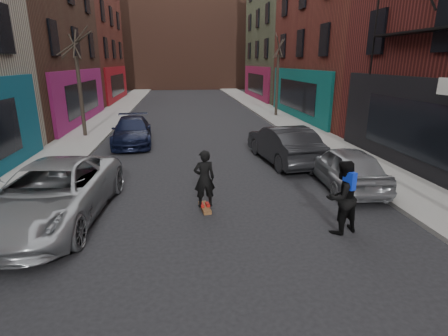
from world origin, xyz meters
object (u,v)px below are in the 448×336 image
object	(u,v)px
parked_left_far	(52,193)
parked_left_end	(132,131)
tree_left_far	(78,74)
tree_right_far	(278,68)
pedestrian	(342,197)
parked_right_end	(283,144)
parked_right_far	(345,166)
skateboarder	(204,179)
skateboard	(205,208)

from	to	relation	value
parked_left_far	parked_left_end	distance (m)	8.89
parked_left_far	tree_left_far	bearing A→B (deg)	104.64
tree_left_far	tree_right_far	bearing A→B (deg)	25.82
parked_left_far	pedestrian	world-z (taller)	pedestrian
tree_left_far	parked_right_end	world-z (taller)	tree_left_far
tree_right_far	parked_right_end	xyz separation A→B (m)	(-3.00, -12.07, -2.76)
parked_left_end	tree_left_far	bearing A→B (deg)	141.12
parked_left_far	parked_right_end	size ratio (longest dim) A/B	1.17
parked_right_far	pedestrian	size ratio (longest dim) A/B	2.23
parked_left_far	parked_left_end	world-z (taller)	parked_left_far
parked_right_far	parked_right_end	bearing A→B (deg)	-66.86
parked_left_far	skateboarder	size ratio (longest dim) A/B	3.34
skateboarder	tree_left_far	bearing A→B (deg)	-68.99
parked_right_end	skateboard	bearing A→B (deg)	44.38
skateboarder	pedestrian	bearing A→B (deg)	143.05
skateboard	pedestrian	bearing A→B (deg)	-36.95
tree_right_far	skateboarder	bearing A→B (deg)	-111.67
tree_right_far	parked_left_far	xyz separation A→B (m)	(-10.55, -16.76, -2.77)
tree_right_far	skateboarder	xyz separation A→B (m)	(-6.58, -16.56, -2.61)
tree_left_far	skateboard	bearing A→B (deg)	-61.15
tree_left_far	skateboard	xyz separation A→B (m)	(5.82, -10.56, -3.33)
tree_left_far	parked_left_far	xyz separation A→B (m)	(1.85, -10.76, -2.62)
tree_right_far	parked_left_far	bearing A→B (deg)	-122.17
parked_left_far	parked_right_far	xyz separation A→B (m)	(8.74, 1.55, -0.07)
skateboard	skateboarder	size ratio (longest dim) A/B	0.49
tree_right_far	pedestrian	distance (m)	18.83
tree_left_far	parked_right_end	xyz separation A→B (m)	(9.40, -6.07, -2.61)
parked_right_far	parked_left_end	bearing A→B (deg)	-40.69
tree_right_far	parked_left_far	size ratio (longest dim) A/B	1.25
parked_right_far	skateboard	size ratio (longest dim) A/B	5.06
tree_left_far	tree_right_far	size ratio (longest dim) A/B	0.96
tree_right_far	parked_right_far	distance (m)	15.58
tree_left_far	pedestrian	distance (m)	15.46
parked_left_far	parked_right_far	world-z (taller)	parked_left_far
pedestrian	parked_right_far	bearing A→B (deg)	-136.57
parked_left_far	parked_right_end	xyz separation A→B (m)	(7.55, 4.69, 0.01)
parked_right_far	skateboard	bearing A→B (deg)	18.16
parked_left_far	pedestrian	xyz separation A→B (m)	(7.14, -1.56, 0.16)
tree_left_far	parked_left_far	size ratio (longest dim) A/B	1.19
tree_right_far	parked_right_far	size ratio (longest dim) A/B	1.68
parked_right_far	skateboard	xyz separation A→B (m)	(-4.77, -1.35, -0.64)
skateboard	skateboarder	bearing A→B (deg)	0.00
tree_left_far	pedestrian	bearing A→B (deg)	-53.90
tree_right_far	parked_right_end	bearing A→B (deg)	-103.95
tree_right_far	parked_left_end	world-z (taller)	tree_right_far
parked_right_end	skateboarder	distance (m)	5.75
tree_left_far	parked_right_end	bearing A→B (deg)	-32.86
parked_left_far	parked_left_end	xyz separation A→B (m)	(0.93, 8.84, -0.09)
tree_right_far	skateboarder	world-z (taller)	tree_right_far
tree_right_far	parked_left_end	bearing A→B (deg)	-140.51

